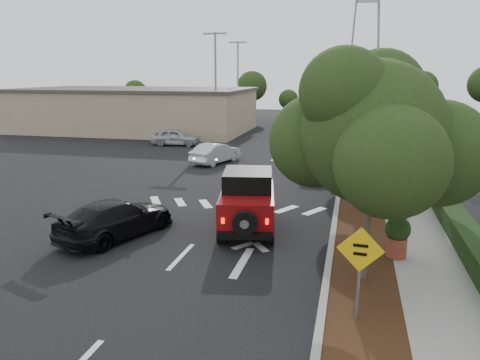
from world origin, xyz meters
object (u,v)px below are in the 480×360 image
(red_jeep, at_px, (248,200))
(silver_suv_ahead, at_px, (317,163))
(black_suv_oncoming, at_px, (116,218))
(speed_hump_sign, at_px, (360,261))

(red_jeep, xyz_separation_m, silver_suv_ahead, (1.75, 10.09, -0.41))
(black_suv_oncoming, bearing_deg, speed_hump_sign, 173.39)
(red_jeep, bearing_deg, silver_suv_ahead, 69.87)
(black_suv_oncoming, bearing_deg, silver_suv_ahead, -97.06)
(red_jeep, xyz_separation_m, speed_hump_sign, (3.94, -6.03, 0.45))
(red_jeep, relative_size, speed_hump_sign, 1.98)
(silver_suv_ahead, relative_size, black_suv_oncoming, 1.09)
(red_jeep, bearing_deg, black_suv_oncoming, -166.49)
(red_jeep, xyz_separation_m, black_suv_oncoming, (-4.34, -1.91, -0.44))
(black_suv_oncoming, bearing_deg, red_jeep, -136.36)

